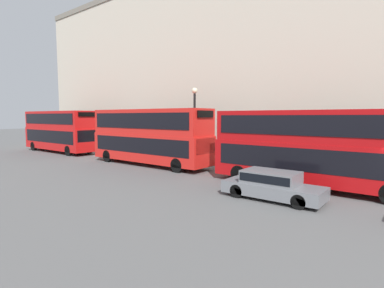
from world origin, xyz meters
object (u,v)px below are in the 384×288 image
(bus_third_in_queue, at_px, (60,130))
(pedestrian, at_px, (265,160))
(bus_leading, at_px, (312,145))
(car_hatchback, at_px, (272,184))
(bus_second_in_queue, at_px, (149,134))

(bus_third_in_queue, distance_m, pedestrian, 22.69)
(bus_leading, xyz_separation_m, car_hatchback, (-3.40, 0.75, -1.60))
(car_hatchback, bearing_deg, bus_leading, -12.48)
(bus_third_in_queue, bearing_deg, bus_second_in_queue, -90.00)
(car_hatchback, bearing_deg, bus_third_in_queue, 82.43)
(bus_leading, bearing_deg, bus_second_in_queue, 90.00)
(bus_leading, distance_m, car_hatchback, 3.83)
(pedestrian, bearing_deg, bus_third_in_queue, 96.55)
(bus_second_in_queue, distance_m, car_hatchback, 12.33)
(bus_leading, distance_m, bus_third_in_queue, 26.35)
(bus_third_in_queue, height_order, car_hatchback, bus_third_in_queue)
(bus_leading, xyz_separation_m, pedestrian, (2.58, 3.86, -1.47))
(bus_leading, distance_m, bus_second_in_queue, 12.48)
(pedestrian, bearing_deg, bus_second_in_queue, 106.69)
(bus_leading, relative_size, pedestrian, 5.93)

